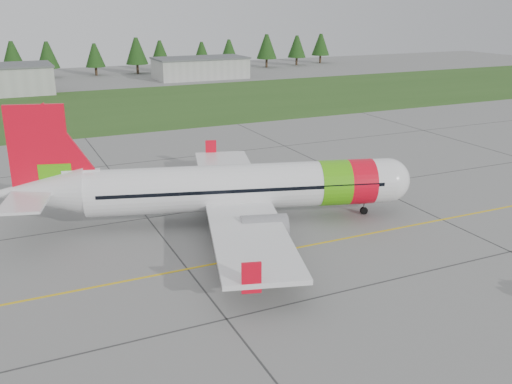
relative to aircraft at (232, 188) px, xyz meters
name	(u,v)px	position (x,y,z in m)	size (l,w,h in m)	color
ground	(413,275)	(7.97, -15.88, -3.27)	(320.00, 320.00, 0.00)	gray
aircraft	(232,188)	(0.00, 0.00, 0.00)	(36.60, 34.54, 11.35)	white
grass_strip	(142,105)	(7.97, 66.12, -3.26)	(320.00, 50.00, 0.03)	#30561E
taxi_guideline	(352,237)	(7.97, -7.88, -3.26)	(120.00, 0.25, 0.02)	gold
hangar_east	(200,69)	(32.97, 102.12, -0.67)	(24.00, 12.00, 5.20)	#A8A8A3
treeline	(92,57)	(7.97, 122.12, 1.73)	(160.00, 8.00, 10.00)	#1C3F14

